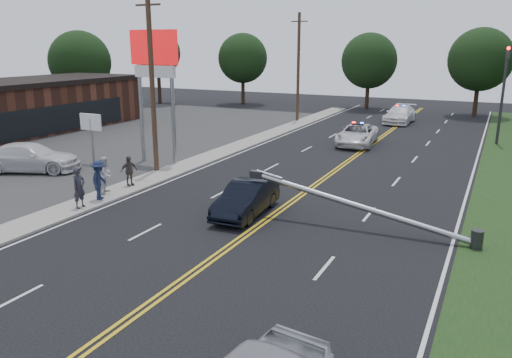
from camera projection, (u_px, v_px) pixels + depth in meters
The scene contains 23 objects.
ground at pixel (160, 297), 14.62m from camera, with size 120.00×120.00×0.00m, color black.
parking_lot at pixel (0, 160), 31.82m from camera, with size 25.00×60.00×0.01m, color #2D2D2D.
sidewalk at pixel (146, 181), 26.85m from camera, with size 1.80×70.00×0.12m, color gray.
centerline_yellow at pixel (290, 203), 23.28m from camera, with size 0.36×80.00×0.00m, color gold.
pylon_sign at pixel (155, 65), 29.66m from camera, with size 3.20×0.35×8.00m.
small_sign at pixel (91, 126), 30.38m from camera, with size 1.60×0.14×3.10m.
traffic_signal at pixel (504, 87), 35.96m from camera, with size 0.28×0.41×7.05m.
fallen_streetlight at pixel (370, 209), 19.52m from camera, with size 9.36×0.44×1.91m.
utility_pole_mid at pixel (152, 83), 27.61m from camera, with size 1.60×0.28×10.00m.
utility_pole_far at pixel (298, 67), 46.66m from camera, with size 1.60×0.28×10.00m.
tree_3 at pixel (80, 62), 56.87m from camera, with size 6.94×6.94×8.73m.
tree_4 at pixel (158, 53), 60.68m from camera, with size 5.53×5.53×8.93m.
tree_5 at pixel (243, 58), 60.39m from camera, with size 5.95×5.95×8.52m.
tree_6 at pixel (369, 61), 55.79m from camera, with size 6.16×6.16×8.47m.
tree_7 at pixel (480, 60), 49.92m from camera, with size 6.30×6.30×8.85m.
crashed_sedan at pixel (246, 199), 21.52m from camera, with size 1.52×4.37×1.44m, color black.
parked_car at pixel (30, 158), 28.93m from camera, with size 2.28×5.61×1.63m, color silver.
emergency_a at pixel (357, 135), 36.59m from camera, with size 2.50×5.41×1.50m, color silver.
emergency_b at pixel (400, 114), 46.81m from camera, with size 2.26×5.57×1.62m, color white.
bystander_a at pixel (79, 188), 22.04m from camera, with size 0.67×0.44×1.84m, color #2A2931.
bystander_b at pixel (106, 175), 24.31m from camera, with size 0.87×0.68×1.80m, color #BCBDC2.
bystander_c at pixel (99, 180), 23.23m from camera, with size 1.20×0.69×1.86m, color #18213D.
bystander_d at pixel (129, 171), 25.53m from camera, with size 0.91×0.38×1.56m, color #544843.
Camera 1 is at (8.37, -10.61, 7.16)m, focal length 35.00 mm.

